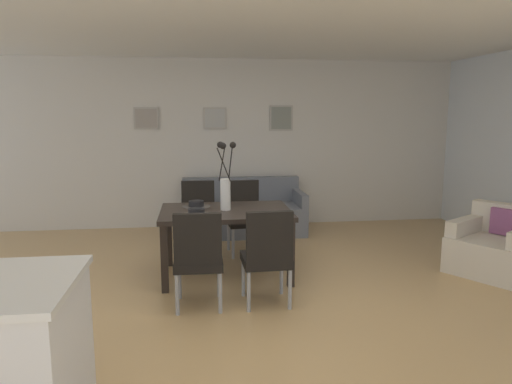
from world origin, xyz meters
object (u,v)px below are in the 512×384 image
object	(u,v)px
dining_chair_near_right	(198,214)
dining_chair_far_left	(267,253)
framed_picture_left	(146,118)
dining_chair_near_left	(198,255)
sofa	(243,214)
dining_chair_far_right	(244,213)
centerpiece_vase	(225,184)
bowl_near_left	(196,211)
bowl_near_right	(196,203)
armchair	(496,248)
framed_picture_center	(215,118)
framed_picture_right	(281,118)
dining_table	(226,218)

from	to	relation	value
dining_chair_near_right	dining_chair_far_left	bearing A→B (deg)	-71.04
framed_picture_left	dining_chair_far_left	bearing A→B (deg)	-67.32
dining_chair_near_left	sofa	size ratio (longest dim) A/B	0.51
dining_chair_far_right	centerpiece_vase	bearing A→B (deg)	-108.46
bowl_near_left	bowl_near_right	distance (m)	0.44
bowl_near_right	sofa	xyz separation A→B (m)	(0.69, 1.67, -0.50)
dining_chair_near_right	sofa	size ratio (longest dim) A/B	0.51
centerpiece_vase	armchair	size ratio (longest dim) A/B	0.67
dining_chair_near_left	bowl_near_right	world-z (taller)	dining_chair_near_left
dining_chair_near_left	bowl_near_right	xyz separation A→B (m)	(-0.01, 1.10, 0.27)
framed_picture_left	framed_picture_center	bearing A→B (deg)	0.00
dining_chair_near_left	framed_picture_right	world-z (taller)	framed_picture_right
dining_table	framed_picture_right	bearing A→B (deg)	66.36
dining_chair_far_right	sofa	bearing A→B (deg)	85.13
dining_chair_near_left	armchair	distance (m)	3.37
dining_chair_near_left	framed_picture_left	bearing A→B (deg)	102.66
dining_table	dining_chair_far_left	bearing A→B (deg)	-69.94
dining_chair_far_right	framed_picture_right	distance (m)	2.05
framed_picture_left	dining_table	bearing A→B (deg)	-66.36
bowl_near_left	dining_table	bearing A→B (deg)	34.70
dining_chair_far_right	bowl_near_left	size ratio (longest dim) A/B	5.41
framed_picture_left	dining_chair_near_left	bearing A→B (deg)	-77.34
dining_chair_near_right	framed_picture_right	world-z (taller)	framed_picture_right
centerpiece_vase	sofa	size ratio (longest dim) A/B	0.41
bowl_near_left	framed_picture_center	size ratio (longest dim) A/B	0.48
dining_table	sofa	bearing A→B (deg)	78.64
dining_chair_far_right	bowl_near_right	bearing A→B (deg)	-132.72
framed_picture_right	dining_chair_near_left	bearing A→B (deg)	-112.45
armchair	framed_picture_left	size ratio (longest dim) A/B	2.99
bowl_near_right	framed_picture_right	world-z (taller)	framed_picture_right
dining_chair_near_left	dining_chair_far_left	distance (m)	0.63
framed_picture_right	bowl_near_right	bearing A→B (deg)	-122.14
dining_chair_far_right	sofa	size ratio (longest dim) A/B	0.51
bowl_near_right	framed_picture_center	bearing A→B (deg)	81.68
bowl_near_left	dining_chair_near_left	bearing A→B (deg)	-89.29
armchair	dining_chair_far_right	bearing A→B (deg)	156.64
dining_chair_far_right	centerpiece_vase	xyz separation A→B (m)	(-0.29, -0.88, 0.51)
dining_table	bowl_near_left	world-z (taller)	bowl_near_left
dining_chair_far_right	framed_picture_left	bearing A→B (deg)	131.68
bowl_near_right	framed_picture_right	size ratio (longest dim) A/B	0.43
framed_picture_center	sofa	bearing A→B (deg)	-51.79
dining_chair_near_right	framed_picture_left	size ratio (longest dim) A/B	2.49
dining_table	framed_picture_center	size ratio (longest dim) A/B	3.94
dining_chair_near_left	framed_picture_right	size ratio (longest dim) A/B	2.34
dining_chair_near_left	dining_chair_near_right	world-z (taller)	same
bowl_near_right	centerpiece_vase	bearing A→B (deg)	-34.46
bowl_near_right	dining_chair_near_left	bearing A→B (deg)	-89.57
armchair	dining_chair_far_left	bearing A→B (deg)	-167.54
dining_table	sofa	distance (m)	1.96
bowl_near_left	sofa	world-z (taller)	bowl_near_left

